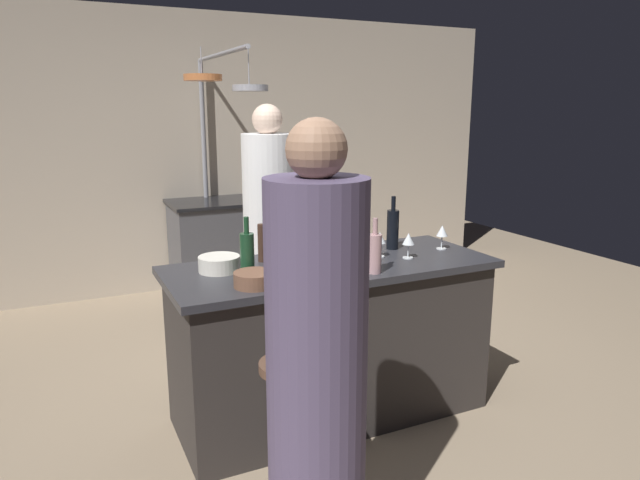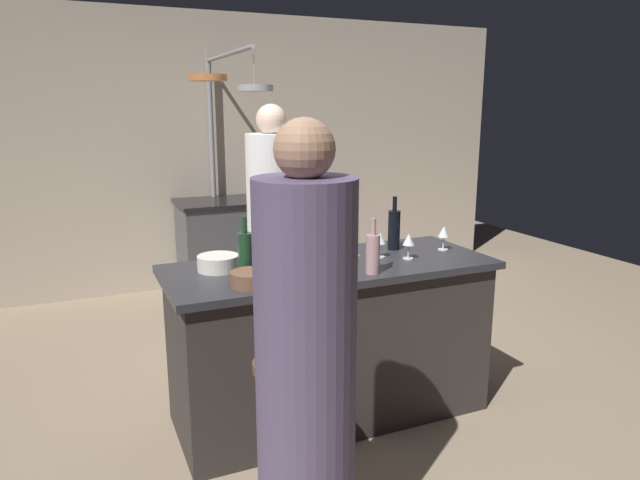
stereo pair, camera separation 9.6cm
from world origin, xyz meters
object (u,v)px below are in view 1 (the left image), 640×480
Objects in this scene: cutting_board at (327,255)px; wine_glass_by_chef at (408,240)px; stove_range at (215,248)px; chef at (270,238)px; wine_bottle_green at (247,253)px; wine_glass_near_left_guest at (380,239)px; bar_stool_left at (290,427)px; wine_glass_near_right_guest at (442,232)px; mixing_bowl_ceramic at (219,264)px; wine_bottle_dark at (393,229)px; mixing_bowl_wooden at (255,279)px; pepper_mill at (262,243)px; wine_bottle_rose at (375,252)px; wine_bottle_amber at (290,246)px; guest_left at (317,379)px.

wine_glass_by_chef reaches higher than cutting_board.
chef reaches higher than stove_range.
stove_range is 2.63m from wine_glass_by_chef.
chef reaches higher than wine_bottle_green.
wine_bottle_green is at bearing -177.08° from wine_glass_near_left_guest.
wine_glass_near_left_guest reaches higher than bar_stool_left.
wine_glass_near_right_guest is 1.00× the size of wine_glass_near_left_guest.
wine_bottle_green is 1.41× the size of mixing_bowl_ceramic.
wine_glass_near_left_guest is 1.00× the size of wine_glass_by_chef.
cutting_board is at bearing -179.48° from wine_bottle_dark.
wine_glass_by_chef is (0.40, -1.17, 0.19)m from chef.
wine_bottle_dark is (0.99, 0.76, 0.65)m from bar_stool_left.
stove_range is 6.10× the size of wine_glass_near_right_guest.
mixing_bowl_wooden is (-1.26, -0.22, -0.07)m from wine_glass_near_right_guest.
pepper_mill is 0.29m from mixing_bowl_ceramic.
mixing_bowl_wooden is at bearing -113.35° from chef.
wine_bottle_dark reaches higher than bar_stool_left.
wine_bottle_dark is at bearing 0.52° from cutting_board.
wine_glass_near_left_guest is 0.68× the size of mixing_bowl_ceramic.
chef is 1.36m from wine_bottle_rose.
wine_bottle_rose is at bearing -45.97° from pepper_mill.
wine_bottle_amber is at bearing -172.46° from wine_bottle_dark.
chef is 5.49× the size of wine_bottle_dark.
guest_left is 1.13m from wine_bottle_amber.
wine_bottle_amber is at bearing -9.78° from mixing_bowl_ceramic.
cutting_board is 0.38m from pepper_mill.
guest_left is 1.38m from wine_glass_by_chef.
mixing_bowl_ceramic is 0.34m from mixing_bowl_wooden.
wine_bottle_amber is (0.27, 0.08, -0.01)m from wine_bottle_green.
wine_bottle_green is 0.99m from wine_bottle_dark.
chef is 1.17m from mixing_bowl_ceramic.
stove_range reaches higher than bar_stool_left.
wine_bottle_green reaches higher than wine_bottle_amber.
wine_glass_near_right_guest is 1.34m from mixing_bowl_ceramic.
wine_bottle_rose is (0.12, -2.71, 0.56)m from stove_range.
guest_left is at bearing -132.15° from wine_bottle_rose.
guest_left reaches higher than pepper_mill.
guest_left is 5.94× the size of wine_bottle_rose.
mixing_bowl_ceramic is (-1.34, 0.11, -0.07)m from wine_glass_near_right_guest.
pepper_mill is (-0.36, 0.06, 0.10)m from cutting_board.
chef is 8.37× the size of pepper_mill.
wine_glass_near_right_guest is (0.70, -1.07, 0.19)m from chef.
stove_range is 2.92× the size of wine_bottle_green.
wine_bottle_amber is at bearing 72.17° from guest_left.
wine_bottle_green is at bearing -101.20° from stove_range.
chef reaches higher than mixing_bowl_ceramic.
chef is 12.03× the size of wine_glass_by_chef.
wine_glass_near_right_guest is at bearing -73.09° from stove_range.
stove_range is at bearing 75.67° from mixing_bowl_ceramic.
wine_glass_by_chef is (-0.30, -0.10, 0.00)m from wine_glass_near_right_guest.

